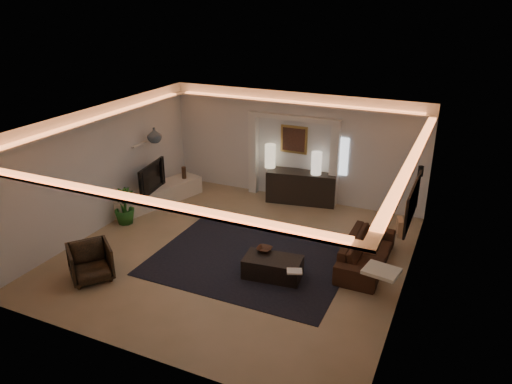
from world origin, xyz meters
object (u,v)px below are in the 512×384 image
at_px(sofa, 366,252).
at_px(coffee_table, 273,268).
at_px(armchair, 90,262).
at_px(console, 301,188).

height_order(sofa, coffee_table, sofa).
bearing_deg(sofa, coffee_table, 127.33).
relative_size(sofa, armchair, 2.65).
height_order(console, coffee_table, console).
distance_m(sofa, coffee_table, 1.99).
relative_size(console, sofa, 0.87).
distance_m(sofa, armchair, 5.53).
distance_m(console, sofa, 3.48).
bearing_deg(coffee_table, console, 94.24).
distance_m(coffee_table, armchair, 3.58).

